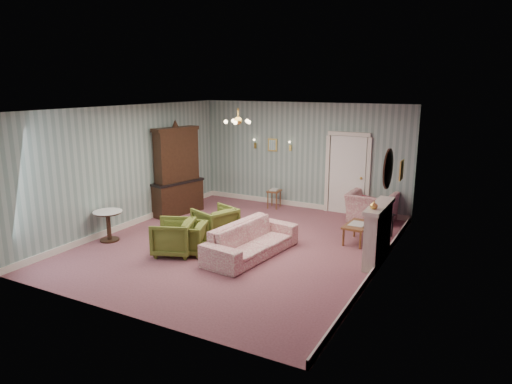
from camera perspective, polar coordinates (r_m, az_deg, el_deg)
The scene contains 27 objects.
floor at distance 9.97m, azimuth -2.11°, elevation -6.51°, with size 7.00×7.00×0.00m, color #90545E.
ceiling at distance 9.39m, azimuth -2.26°, elevation 10.37°, with size 7.00×7.00×0.00m, color white.
wall_back at distance 12.68m, azimuth 5.79°, elevation 4.50°, with size 6.00×6.00×0.00m, color gray.
wall_front at distance 6.87m, azimuth -16.99°, elevation -3.62°, with size 6.00×6.00×0.00m, color gray.
wall_left at distance 11.36m, azimuth -15.41°, elevation 3.05°, with size 7.00×7.00×0.00m, color gray.
wall_right at distance 8.51m, azimuth 15.58°, elevation -0.30°, with size 7.00×7.00×0.00m, color gray.
wall_right_floral at distance 8.52m, azimuth 15.48°, elevation -0.29°, with size 7.00×7.00×0.00m, color #B75B86.
door at distance 12.28m, azimuth 11.31°, elevation 2.27°, with size 1.12×0.12×2.16m, color white, non-canonical shape.
olive_chair_a at distance 9.44m, azimuth -10.25°, elevation -5.34°, with size 0.77×0.72×0.79m, color #5F6924.
olive_chair_b at distance 9.46m, azimuth -8.50°, elevation -5.49°, with size 0.69×0.64×0.71m, color #5F6924.
olive_chair_c at distance 10.17m, azimuth -5.09°, elevation -3.74°, with size 0.79×0.74×0.82m, color #5F6924.
sofa_chintz at distance 9.21m, azimuth -0.57°, elevation -5.31°, with size 2.24×0.65×0.88m, color #A24157.
wingback_chair at distance 11.80m, azimuth 14.22°, elevation -1.24°, with size 1.14×0.74×0.99m, color #A24157.
dresser at distance 12.17m, azimuth -9.85°, elevation 2.90°, with size 0.51×1.46×2.44m, color black, non-canonical shape.
fireplace at distance 9.15m, azimuth 14.94°, elevation -4.98°, with size 0.30×1.40×1.16m, color beige, non-canonical shape.
mantel_vase at distance 8.60m, azimuth 14.45°, elevation -1.58°, with size 0.15×0.15×0.15m, color gold.
oval_mirror at distance 8.82m, azimuth 16.06°, elevation 2.80°, with size 0.04×0.76×0.84m, color white, non-canonical shape.
framed_print at distance 10.17m, azimuth 17.64°, elevation 2.60°, with size 0.04×0.34×0.42m, color gold, non-canonical shape.
coffee_table at distance 10.24m, azimuth 12.49°, elevation -5.02°, with size 0.46×0.84×0.43m, color brown, non-canonical shape.
side_table_black at distance 10.72m, azimuth 15.60°, elevation -4.07°, with size 0.36×0.36×0.53m, color black, non-canonical shape.
pedestal_table at distance 10.59m, azimuth -17.86°, elevation -4.03°, with size 0.62×0.62×0.68m, color black, non-canonical shape.
nesting_table at distance 12.77m, azimuth 2.27°, elevation -0.78°, with size 0.32×0.41×0.54m, color brown, non-canonical shape.
gilt_mirror_back at distance 12.97m, azimuth 2.05°, elevation 5.87°, with size 0.28×0.06×0.36m, color gold, non-canonical shape.
sconce_left at distance 13.20m, azimuth -0.14°, elevation 6.01°, with size 0.16×0.12×0.30m, color gold, non-canonical shape.
sconce_right at distance 12.72m, azimuth 4.25°, elevation 5.70°, with size 0.16×0.12×0.30m, color gold, non-canonical shape.
chandelier at distance 9.41m, azimuth -2.24°, elevation 8.73°, with size 0.56×0.56×0.36m, color gold, non-canonical shape.
burgundy_cushion at distance 11.67m, azimuth 13.80°, elevation -1.46°, with size 0.38×0.10×0.38m, color maroon.
Camera 1 is at (4.71, -8.11, 3.39)m, focal length 32.16 mm.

